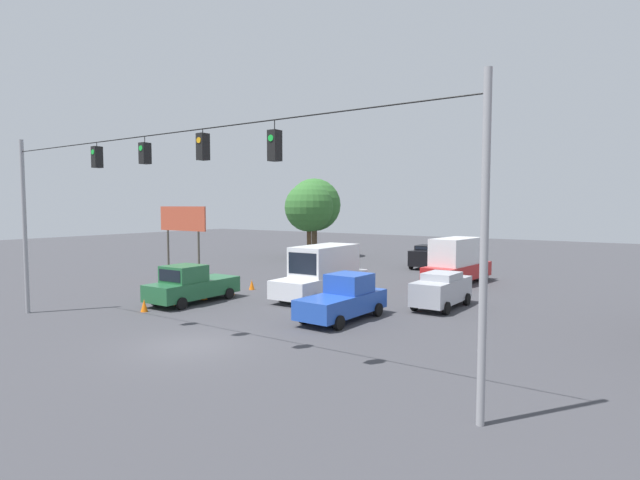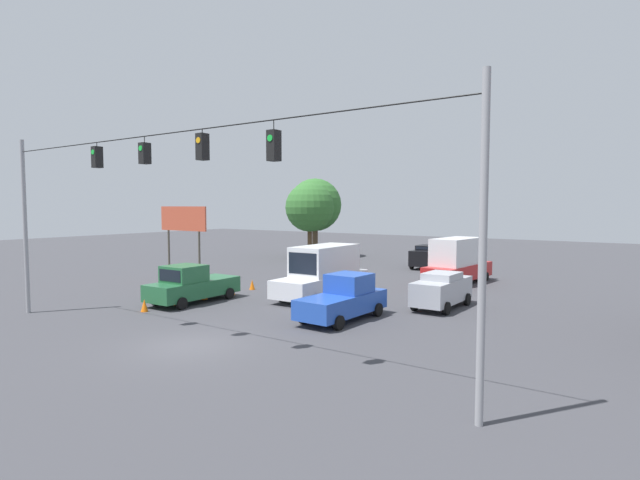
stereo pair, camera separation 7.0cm
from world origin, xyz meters
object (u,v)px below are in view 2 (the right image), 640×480
at_px(traffic_cone_nearest, 144,305).
at_px(sedan_silver_oncoming_far, 442,289).
at_px(traffic_cone_second, 177,299).
at_px(traffic_cone_fourth, 232,289).
at_px(pickup_truck_blue_crossing_near, 344,299).
at_px(pickup_truck_green_parked_shoulder, 191,285).
at_px(traffic_cone_fifth, 252,285).
at_px(overhead_signal_span, 174,201).
at_px(tree_horizon_left, 310,207).
at_px(traffic_cone_third, 204,294).
at_px(tree_horizon_right, 315,205).
at_px(roadside_billboard, 183,224).
at_px(sedan_black_withflow_deep, 428,256).
at_px(box_truck_white_withflow_mid, 323,272).
at_px(box_truck_red_oncoming_deep, 457,261).

bearing_deg(traffic_cone_nearest, sedan_silver_oncoming_far, -141.70).
height_order(traffic_cone_second, traffic_cone_fourth, same).
relative_size(pickup_truck_blue_crossing_near, traffic_cone_second, 8.16).
relative_size(pickup_truck_green_parked_shoulder, traffic_cone_second, 8.56).
distance_m(traffic_cone_nearest, traffic_cone_fourth, 6.02).
bearing_deg(pickup_truck_blue_crossing_near, traffic_cone_fifth, -22.06).
distance_m(overhead_signal_span, traffic_cone_second, 10.13).
bearing_deg(tree_horizon_left, traffic_cone_third, 110.13).
height_order(sedan_silver_oncoming_far, traffic_cone_second, sedan_silver_oncoming_far).
xyz_separation_m(pickup_truck_green_parked_shoulder, traffic_cone_second, (0.06, 0.95, -0.66)).
height_order(overhead_signal_span, traffic_cone_second, overhead_signal_span).
bearing_deg(pickup_truck_blue_crossing_near, traffic_cone_second, 13.97).
xyz_separation_m(traffic_cone_third, tree_horizon_right, (8.55, -23.03, 5.10)).
bearing_deg(traffic_cone_fourth, tree_horizon_left, -67.46).
xyz_separation_m(sedan_silver_oncoming_far, roadside_billboard, (20.04, 0.22, 3.04)).
xyz_separation_m(tree_horizon_left, tree_horizon_right, (0.92, -2.22, 0.24)).
relative_size(sedan_black_withflow_deep, tree_horizon_right, 0.56).
height_order(traffic_cone_third, roadside_billboard, roadside_billboard).
bearing_deg(tree_horizon_right, box_truck_white_withflow_mid, 126.51).
relative_size(pickup_truck_blue_crossing_near, box_truck_white_withflow_mid, 0.72).
distance_m(pickup_truck_blue_crossing_near, traffic_cone_second, 9.48).
distance_m(sedan_black_withflow_deep, roadside_billboard, 20.49).
bearing_deg(pickup_truck_blue_crossing_near, sedan_black_withflow_deep, -78.16).
bearing_deg(sedan_silver_oncoming_far, tree_horizon_left, -37.94).
distance_m(pickup_truck_blue_crossing_near, box_truck_red_oncoming_deep, 13.67).
bearing_deg(traffic_cone_third, box_truck_red_oncoming_deep, -125.19).
bearing_deg(traffic_cone_second, traffic_cone_nearest, 89.13).
xyz_separation_m(traffic_cone_nearest, roadside_billboard, (8.02, -9.28, 3.70)).
distance_m(traffic_cone_second, traffic_cone_third, 1.96).
relative_size(traffic_cone_fifth, roadside_billboard, 0.12).
bearing_deg(traffic_cone_third, traffic_cone_fourth, -94.64).
relative_size(sedan_black_withflow_deep, traffic_cone_third, 7.24).
bearing_deg(overhead_signal_span, sedan_silver_oncoming_far, -112.09).
xyz_separation_m(traffic_cone_nearest, traffic_cone_third, (-0.02, -3.98, 0.00)).
height_order(overhead_signal_span, roadside_billboard, overhead_signal_span).
height_order(box_truck_white_withflow_mid, traffic_cone_nearest, box_truck_white_withflow_mid).
xyz_separation_m(traffic_cone_fifth, tree_horizon_right, (8.48, -18.95, 5.10)).
bearing_deg(pickup_truck_blue_crossing_near, overhead_signal_span, 72.55).
bearing_deg(traffic_cone_nearest, tree_horizon_left, -72.95).
distance_m(sedan_black_withflow_deep, box_truck_red_oncoming_deep, 8.57).
bearing_deg(tree_horizon_left, box_truck_red_oncoming_deep, 158.61).
relative_size(traffic_cone_fifth, tree_horizon_right, 0.08).
height_order(traffic_cone_nearest, tree_horizon_left, tree_horizon_left).
relative_size(sedan_black_withflow_deep, traffic_cone_nearest, 7.24).
distance_m(pickup_truck_blue_crossing_near, traffic_cone_nearest, 10.19).
xyz_separation_m(traffic_cone_fourth, roadside_billboard, (8.21, -3.26, 3.70)).
bearing_deg(sedan_black_withflow_deep, roadside_billboard, 50.44).
bearing_deg(traffic_cone_fourth, overhead_signal_span, 124.67).
relative_size(pickup_truck_green_parked_shoulder, traffic_cone_fifth, 8.56).
xyz_separation_m(sedan_silver_oncoming_far, traffic_cone_fourth, (11.84, 3.48, -0.66)).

